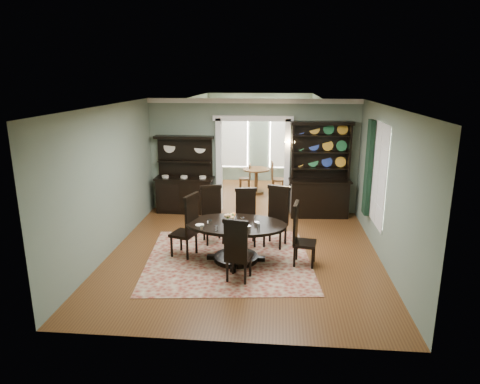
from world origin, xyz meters
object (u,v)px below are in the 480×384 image
object	(u,v)px
dining_table	(236,235)
welsh_dresser	(319,183)
parlor_table	(256,177)
sideboard	(185,186)

from	to	relation	value
dining_table	welsh_dresser	distance (m)	3.58
welsh_dresser	parlor_table	xyz separation A→B (m)	(-1.74, 2.07, -0.38)
sideboard	parlor_table	bearing A→B (deg)	49.60
parlor_table	welsh_dresser	bearing A→B (deg)	-49.99
dining_table	welsh_dresser	world-z (taller)	welsh_dresser
welsh_dresser	parlor_table	size ratio (longest dim) A/B	2.91
dining_table	parlor_table	distance (m)	5.11
dining_table	sideboard	size ratio (longest dim) A/B	1.00
welsh_dresser	parlor_table	distance (m)	2.73
parlor_table	sideboard	bearing A→B (deg)	-131.42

